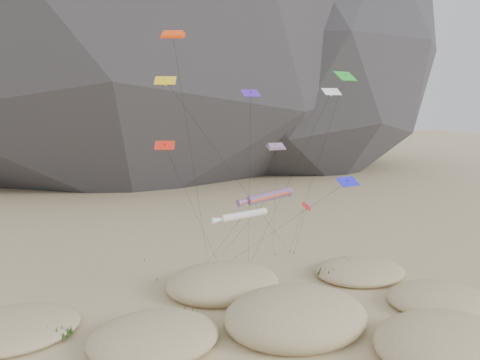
# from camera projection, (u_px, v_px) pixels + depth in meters

# --- Properties ---
(ground) EXTENTS (500.00, 500.00, 0.00)m
(ground) POSITION_uv_depth(u_px,v_px,m) (301.00, 349.00, 40.99)
(ground) COLOR #CCB789
(ground) RESTS_ON ground
(dunes) EXTENTS (53.76, 35.43, 4.58)m
(dunes) POSITION_uv_depth(u_px,v_px,m) (270.00, 328.00, 43.12)
(dunes) COLOR #CCB789
(dunes) RESTS_ON ground
(dune_grass) EXTENTS (41.81, 28.02, 1.49)m
(dune_grass) POSITION_uv_depth(u_px,v_px,m) (282.00, 320.00, 44.53)
(dune_grass) COLOR black
(dune_grass) RESTS_ON ground
(kite_stakes) EXTENTS (20.45, 7.90, 0.30)m
(kite_stakes) POSITION_uv_depth(u_px,v_px,m) (229.00, 262.00, 62.56)
(kite_stakes) COLOR #3F2D1E
(kite_stakes) RESTS_ON ground
(rainbow_tube_kite) EXTENTS (7.10, 15.60, 11.99)m
(rainbow_tube_kite) POSITION_uv_depth(u_px,v_px,m) (267.00, 196.00, 50.88)
(rainbow_tube_kite) COLOR #FF531A
(rainbow_tube_kite) RESTS_ON ground
(white_tube_kite) EXTENTS (5.92, 12.09, 10.80)m
(white_tube_kite) POSITION_uv_depth(u_px,v_px,m) (241.00, 216.00, 46.50)
(white_tube_kite) COLOR silver
(white_tube_kite) RESTS_ON ground
(orange_parafoil) EXTENTS (7.82, 10.79, 28.93)m
(orange_parafoil) POSITION_uv_depth(u_px,v_px,m) (174.00, 38.00, 49.92)
(orange_parafoil) COLOR #F8460D
(orange_parafoil) RESTS_ON ground
(multi_parafoil) EXTENTS (6.03, 11.41, 16.76)m
(multi_parafoil) POSITION_uv_depth(u_px,v_px,m) (276.00, 148.00, 53.42)
(multi_parafoil) COLOR #FF1A3C
(multi_parafoil) RESTS_ON ground
(delta_kites) EXTENTS (24.60, 17.54, 24.86)m
(delta_kites) POSITION_uv_depth(u_px,v_px,m) (287.00, 125.00, 50.29)
(delta_kites) COLOR red
(delta_kites) RESTS_ON ground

